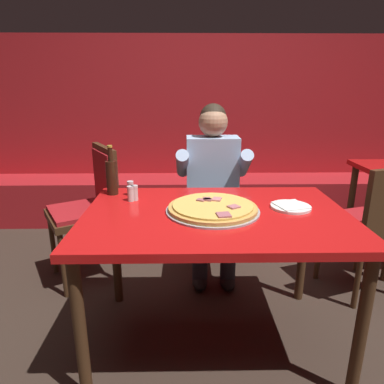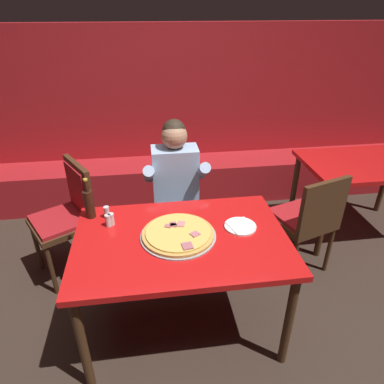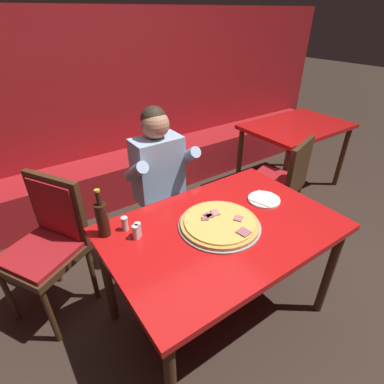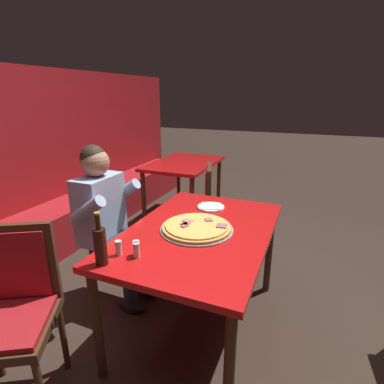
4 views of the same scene
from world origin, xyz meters
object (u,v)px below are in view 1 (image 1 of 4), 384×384
object	(u,v)px
shaker_oregano	(131,189)
dining_chair_near_left	(91,202)
pizza	(213,208)
plate_white_paper	(291,207)
beer_bottle	(112,176)
shaker_black_pepper	(131,194)
diner_seated_blue_shirt	(213,184)
shaker_red_pepper_flakes	(135,194)
main_dining_table	(216,227)
dining_chair_by_booth	(375,219)

from	to	relation	value
shaker_oregano	dining_chair_near_left	bearing A→B (deg)	130.01
pizza	dining_chair_near_left	world-z (taller)	dining_chair_near_left
plate_white_paper	beer_bottle	distance (m)	1.03
shaker_black_pepper	diner_seated_blue_shirt	size ratio (longest dim) A/B	0.07
plate_white_paper	shaker_oregano	distance (m)	0.91
pizza	beer_bottle	size ratio (longest dim) A/B	1.64
shaker_red_pepper_flakes	pizza	bearing A→B (deg)	-24.22
dining_chair_near_left	shaker_black_pepper	bearing A→B (deg)	-54.75
main_dining_table	shaker_red_pepper_flakes	world-z (taller)	shaker_red_pepper_flakes
pizza	shaker_black_pepper	world-z (taller)	shaker_black_pepper
plate_white_paper	diner_seated_blue_shirt	size ratio (longest dim) A/B	0.16
pizza	plate_white_paper	size ratio (longest dim) A/B	2.29
diner_seated_blue_shirt	dining_chair_near_left	distance (m)	0.90
beer_bottle	shaker_red_pepper_flakes	world-z (taller)	beer_bottle
beer_bottle	diner_seated_blue_shirt	xyz separation A→B (m)	(0.63, 0.44, -0.18)
shaker_oregano	diner_seated_blue_shirt	world-z (taller)	diner_seated_blue_shirt
pizza	plate_white_paper	bearing A→B (deg)	6.06
plate_white_paper	beer_bottle	xyz separation A→B (m)	(-0.99, 0.27, 0.10)
pizza	dining_chair_by_booth	bearing A→B (deg)	21.31
shaker_red_pepper_flakes	dining_chair_near_left	bearing A→B (deg)	127.42
diner_seated_blue_shirt	shaker_black_pepper	bearing A→B (deg)	-131.53
beer_bottle	dining_chair_by_booth	world-z (taller)	beer_bottle
diner_seated_blue_shirt	shaker_red_pepper_flakes	bearing A→B (deg)	-131.04
shaker_red_pepper_flakes	shaker_black_pepper	world-z (taller)	same
dining_chair_by_booth	plate_white_paper	bearing A→B (deg)	-150.69
main_dining_table	dining_chair_near_left	world-z (taller)	dining_chair_near_left
main_dining_table	dining_chair_near_left	bearing A→B (deg)	139.03
shaker_oregano	pizza	bearing A→B (deg)	-31.42
pizza	shaker_black_pepper	bearing A→B (deg)	158.33
main_dining_table	dining_chair_near_left	size ratio (longest dim) A/B	1.37
shaker_red_pepper_flakes	main_dining_table	bearing A→B (deg)	-25.04
plate_white_paper	shaker_black_pepper	xyz separation A→B (m)	(-0.86, 0.13, 0.03)
diner_seated_blue_shirt	dining_chair_by_booth	bearing A→B (deg)	-16.86
plate_white_paper	shaker_black_pepper	distance (m)	0.87
beer_bottle	shaker_red_pepper_flakes	xyz separation A→B (m)	(0.15, -0.12, -0.07)
plate_white_paper	shaker_red_pepper_flakes	bearing A→B (deg)	170.07
beer_bottle	diner_seated_blue_shirt	bearing A→B (deg)	34.69
main_dining_table	beer_bottle	xyz separation A→B (m)	(-0.59, 0.32, 0.19)
shaker_red_pepper_flakes	shaker_black_pepper	size ratio (longest dim) A/B	1.00
pizza	shaker_red_pepper_flakes	distance (m)	0.47
pizza	beer_bottle	bearing A→B (deg)	151.64
diner_seated_blue_shirt	dining_chair_by_booth	distance (m)	1.10
plate_white_paper	dining_chair_near_left	xyz separation A→B (m)	(-1.24, 0.67, -0.20)
shaker_red_pepper_flakes	diner_seated_blue_shirt	bearing A→B (deg)	48.96
beer_bottle	shaker_black_pepper	world-z (taller)	beer_bottle
shaker_oregano	dining_chair_near_left	distance (m)	0.61
main_dining_table	plate_white_paper	xyz separation A→B (m)	(0.40, 0.06, 0.09)
pizza	shaker_oregano	xyz separation A→B (m)	(-0.46, 0.28, 0.02)
pizza	beer_bottle	xyz separation A→B (m)	(-0.57, 0.31, 0.09)
pizza	shaker_red_pepper_flakes	world-z (taller)	shaker_red_pepper_flakes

